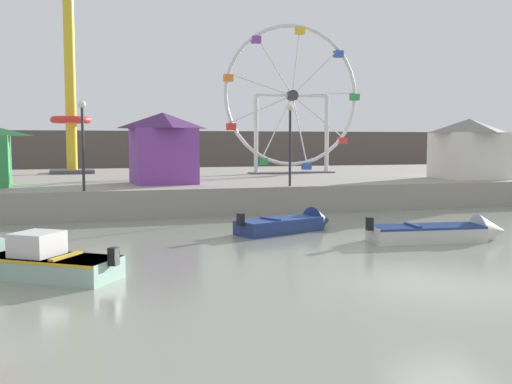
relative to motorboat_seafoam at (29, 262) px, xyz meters
name	(u,v)px	position (x,y,z in m)	size (l,w,h in m)	color
ground_plane	(444,285)	(9.59, -3.91, -0.37)	(240.00, 240.00, 0.00)	gray
quay_promenade	(214,185)	(9.59, 21.06, 0.28)	(110.00, 21.64, 1.28)	gray
distant_town_skyline	(161,153)	(9.59, 45.35, 1.83)	(140.00, 3.00, 4.40)	#564C47
motorboat_seafoam	(29,262)	(0.00, 0.00, 0.00)	(4.28, 3.59, 1.53)	#93BCAD
motorboat_pale_grey	(448,232)	(13.48, 1.65, -0.07)	(5.19, 1.78, 1.24)	silver
motorboat_navy_blue	(293,223)	(9.14, 5.29, -0.08)	(4.47, 2.70, 1.18)	navy
ferris_wheel_white_frame	(292,99)	(14.99, 21.45, 5.82)	(9.42, 1.20, 9.75)	silver
drop_tower_yellow_tower	(71,102)	(1.02, 25.59, 5.63)	(2.80, 2.80, 12.56)	gold
carnival_booth_purple_stall	(163,147)	(5.47, 14.29, 2.77)	(3.48, 3.50, 3.56)	purple
carnival_booth_white_ticket	(469,148)	(22.71, 13.29, 2.68)	(3.92, 3.90, 3.39)	silver
promenade_lamp_near	(83,132)	(1.54, 10.72, 3.45)	(0.32, 0.32, 3.86)	#2D2D33
promenade_lamp_far	(290,133)	(10.98, 10.79, 3.46)	(0.32, 0.32, 3.88)	#2D2D33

